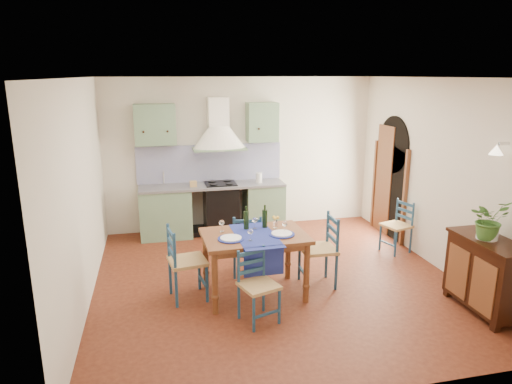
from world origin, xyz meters
TOP-DOWN VIEW (x-y plane):
  - floor at (0.00, 0.00)m, footprint 5.00×5.00m
  - back_wall at (-0.47, 2.29)m, footprint 5.00×0.96m
  - right_wall at (2.50, 0.28)m, footprint 0.26×5.00m
  - left_wall at (-2.50, 0.00)m, footprint 0.04×5.00m
  - ceiling at (0.00, 0.00)m, footprint 5.00×5.00m
  - dining_table at (-0.39, -0.37)m, footprint 1.36×1.03m
  - chair_near at (-0.50, -1.00)m, footprint 0.51×0.51m
  - chair_far at (-0.36, 0.28)m, footprint 0.50×0.50m
  - chair_left at (-1.29, -0.27)m, footprint 0.52×0.52m
  - chair_right at (0.55, -0.26)m, footprint 0.48×0.48m
  - chair_spare at (2.23, 0.62)m, footprint 0.49×0.49m
  - sideboard at (2.26, -1.41)m, footprint 0.50×1.05m
  - potted_plant at (2.23, -1.37)m, footprint 0.48×0.43m

SIDE VIEW (x-z plane):
  - floor at x=0.00m, z-range 0.00..0.00m
  - chair_spare at x=2.23m, z-range 0.01..0.86m
  - chair_near at x=-0.50m, z-range 0.01..0.88m
  - chair_far at x=-0.36m, z-range 0.02..0.94m
  - chair_left at x=-1.29m, z-range 0.02..1.00m
  - sideboard at x=2.26m, z-range 0.04..0.98m
  - chair_right at x=0.55m, z-range 0.02..1.02m
  - dining_table at x=-0.39m, z-range 0.17..1.33m
  - back_wall at x=-0.47m, z-range -0.35..2.45m
  - potted_plant at x=2.23m, z-range 0.94..1.42m
  - right_wall at x=2.50m, z-range -0.06..2.74m
  - left_wall at x=-2.50m, z-range 0.00..2.80m
  - ceiling at x=0.00m, z-range 2.80..2.81m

